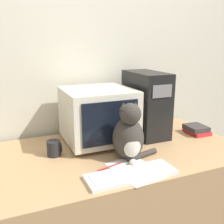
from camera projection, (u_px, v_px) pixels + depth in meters
The scene contains 10 objects.
wall_back at pixel (87, 65), 1.97m from camera, with size 7.00×0.05×2.50m.
desk at pixel (114, 203), 1.75m from camera, with size 1.64×0.88×0.75m.
crt_monitor at pixel (98, 115), 1.75m from camera, with size 0.44×0.44×0.37m.
computer_tower at pixel (146, 104), 1.89m from camera, with size 0.20×0.40×0.46m.
keyboard at pixel (131, 174), 1.34m from camera, with size 0.47×0.16×0.02m.
cat at pixel (129, 135), 1.51m from camera, with size 0.29×0.27×0.35m.
book_stack at pixel (196, 130), 1.95m from camera, with size 0.15×0.18×0.06m.
pen at pixel (110, 167), 1.43m from camera, with size 0.16×0.05×0.01m.
paper_sheet at pixel (135, 170), 1.40m from camera, with size 0.25×0.32×0.00m.
mug at pixel (54, 148), 1.57m from camera, with size 0.09×0.08×0.09m.
Camera 1 is at (-0.61, -0.96, 1.42)m, focal length 42.00 mm.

